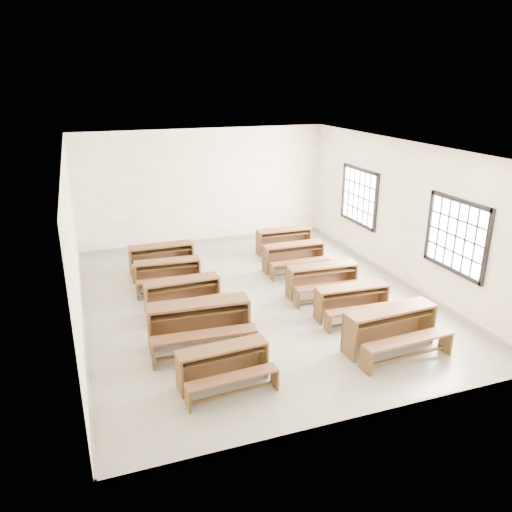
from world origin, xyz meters
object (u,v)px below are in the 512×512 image
object	(u,v)px
desk_set_9	(284,239)
desk_set_1	(199,321)
desk_set_5	(391,326)
desk_set_4	(162,257)
desk_set_0	(224,363)
desk_set_3	(168,272)
desk_set_2	(183,293)
desk_set_8	(294,255)
desk_set_6	(353,300)
desk_set_7	(323,278)

from	to	relation	value
desk_set_9	desk_set_1	bearing A→B (deg)	-128.75
desk_set_5	desk_set_9	xyz separation A→B (m)	(0.23, 5.30, -0.05)
desk_set_4	desk_set_9	world-z (taller)	desk_set_4
desk_set_9	desk_set_4	bearing A→B (deg)	-174.27
desk_set_0	desk_set_3	size ratio (longest dim) A/B	0.97
desk_set_4	desk_set_5	size ratio (longest dim) A/B	0.89
desk_set_1	desk_set_2	xyz separation A→B (m)	(0.01, 1.44, -0.07)
desk_set_0	desk_set_5	size ratio (longest dim) A/B	0.84
desk_set_1	desk_set_8	bearing A→B (deg)	45.96
desk_set_1	desk_set_4	distance (m)	3.73
desk_set_4	desk_set_6	distance (m)	4.83
desk_set_9	desk_set_6	bearing A→B (deg)	-92.77
desk_set_1	desk_set_3	world-z (taller)	desk_set_1
desk_set_3	desk_set_0	bearing A→B (deg)	-84.45
desk_set_9	desk_set_8	bearing A→B (deg)	-101.81
desk_set_3	desk_set_6	xyz separation A→B (m)	(3.14, -2.68, 0.00)
desk_set_5	desk_set_8	xyz separation A→B (m)	(-0.05, 4.04, -0.05)
desk_set_1	desk_set_4	size ratio (longest dim) A/B	1.19
desk_set_2	desk_set_8	bearing A→B (deg)	21.82
desk_set_2	desk_set_9	bearing A→B (deg)	36.25
desk_set_0	desk_set_9	size ratio (longest dim) A/B	0.97
desk_set_6	desk_set_7	world-z (taller)	desk_set_7
desk_set_7	desk_set_2	bearing A→B (deg)	178.67
desk_set_4	desk_set_2	bearing A→B (deg)	-89.67
desk_set_8	desk_set_4	bearing A→B (deg)	163.33
desk_set_2	desk_set_7	distance (m)	3.01
desk_set_6	desk_set_9	distance (m)	4.01
desk_set_3	desk_set_4	xyz separation A→B (m)	(0.04, 1.03, 0.02)
desk_set_4	desk_set_6	xyz separation A→B (m)	(3.10, -3.71, -0.02)
desk_set_1	desk_set_9	size ratio (longest dim) A/B	1.24
desk_set_4	desk_set_8	bearing A→B (deg)	-18.08
desk_set_9	desk_set_0	bearing A→B (deg)	-120.69
desk_set_3	desk_set_8	distance (m)	3.10
desk_set_3	desk_set_6	size ratio (longest dim) A/B	1.00
desk_set_5	desk_set_7	distance (m)	2.46
desk_set_0	desk_set_7	distance (m)	3.87
desk_set_2	desk_set_1	bearing A→B (deg)	-92.19
desk_set_1	desk_set_8	world-z (taller)	desk_set_1
desk_set_1	desk_set_6	bearing A→B (deg)	4.01
desk_set_3	desk_set_5	distance (m)	5.07
desk_set_0	desk_set_1	bearing A→B (deg)	88.91
desk_set_7	desk_set_9	world-z (taller)	desk_set_7
desk_set_3	desk_set_1	bearing A→B (deg)	-84.78
desk_set_1	desk_set_9	xyz separation A→B (m)	(3.30, 4.03, -0.08)
desk_set_7	desk_set_8	xyz separation A→B (m)	(0.02, 1.58, -0.01)
desk_set_1	desk_set_2	bearing A→B (deg)	93.25
desk_set_1	desk_set_2	distance (m)	1.44
desk_set_1	desk_set_8	size ratio (longest dim) A/B	1.22
desk_set_8	desk_set_0	bearing A→B (deg)	-125.20
desk_set_5	desk_set_8	bearing A→B (deg)	87.53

